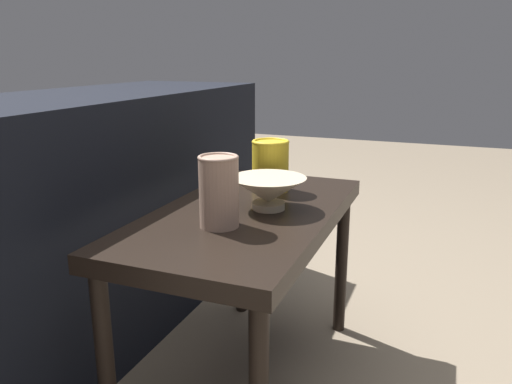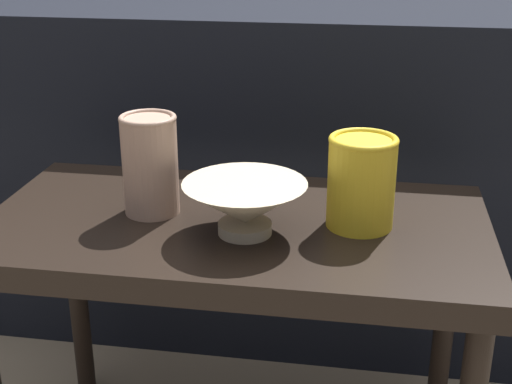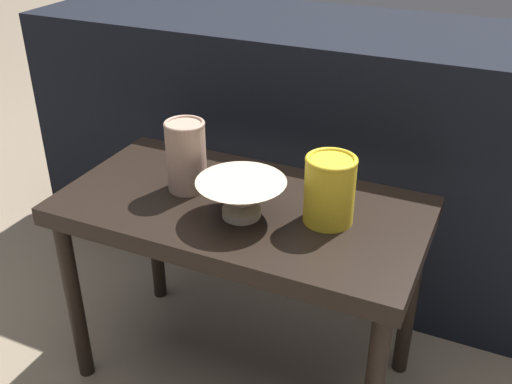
{
  "view_description": "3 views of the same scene",
  "coord_description": "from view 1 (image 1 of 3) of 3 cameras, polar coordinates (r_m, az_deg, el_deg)",
  "views": [
    {
      "loc": [
        -1.05,
        -0.44,
        0.83
      ],
      "look_at": [
        0.02,
        -0.02,
        0.52
      ],
      "focal_mm": 35.0,
      "sensor_mm": 36.0,
      "label": 1
    },
    {
      "loc": [
        0.19,
        -0.97,
        0.91
      ],
      "look_at": [
        0.04,
        -0.04,
        0.54
      ],
      "focal_mm": 50.0,
      "sensor_mm": 36.0,
      "label": 2
    },
    {
      "loc": [
        0.48,
        -0.97,
        1.1
      ],
      "look_at": [
        0.06,
        -0.06,
        0.54
      ],
      "focal_mm": 42.0,
      "sensor_mm": 36.0,
      "label": 3
    }
  ],
  "objects": [
    {
      "name": "vase_textured_left",
      "position": [
        1.06,
        -4.27,
        0.17
      ],
      "size": [
        0.09,
        0.09,
        0.15
      ],
      "color": "tan",
      "rests_on": "table"
    },
    {
      "name": "couch_backdrop",
      "position": [
        1.52,
        -21.08,
        -3.6
      ],
      "size": [
        1.69,
        0.5,
        0.72
      ],
      "color": "black",
      "rests_on": "ground_plane"
    },
    {
      "name": "table",
      "position": [
        1.21,
        -1.05,
        -4.57
      ],
      "size": [
        0.76,
        0.4,
        0.47
      ],
      "color": "black",
      "rests_on": "ground_plane"
    },
    {
      "name": "bowl",
      "position": [
        1.18,
        1.45,
        0.16
      ],
      "size": [
        0.18,
        0.18,
        0.08
      ],
      "color": "#C1B293",
      "rests_on": "table"
    },
    {
      "name": "vase_colorful_right",
      "position": [
        1.34,
        1.65,
        3.15
      ],
      "size": [
        0.1,
        0.1,
        0.14
      ],
      "color": "gold",
      "rests_on": "table"
    },
    {
      "name": "ground_plane",
      "position": [
        1.41,
        -0.96,
        -20.77
      ],
      "size": [
        8.0,
        8.0,
        0.0
      ],
      "primitive_type": "plane",
      "color": "#7F705B"
    }
  ]
}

